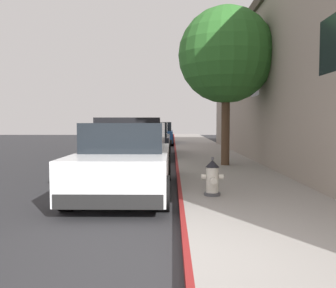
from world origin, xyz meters
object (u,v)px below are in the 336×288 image
object	(u,v)px
police_cruiser	(127,159)
parked_car_dark_far	(160,134)
parked_car_silver_ahead	(149,140)
fire_hydrant	(212,178)
street_tree	(226,55)

from	to	relation	value
police_cruiser	parked_car_dark_far	size ratio (longest dim) A/B	1.00
parked_car_silver_ahead	fire_hydrant	bearing A→B (deg)	-78.77
fire_hydrant	street_tree	world-z (taller)	street_tree
parked_car_dark_far	street_tree	distance (m)	13.82
parked_car_silver_ahead	street_tree	distance (m)	5.89
parked_car_dark_far	fire_hydrant	size ratio (longest dim) A/B	6.37
police_cruiser	parked_car_silver_ahead	size ratio (longest dim) A/B	1.00
fire_hydrant	parked_car_silver_ahead	bearing A→B (deg)	101.23
police_cruiser	parked_car_silver_ahead	xyz separation A→B (m)	(-0.04, 8.30, -0.00)
police_cruiser	parked_car_dark_far	xyz separation A→B (m)	(0.13, 17.35, -0.00)
police_cruiser	fire_hydrant	xyz separation A→B (m)	(1.81, -0.99, -0.26)
parked_car_silver_ahead	fire_hydrant	distance (m)	9.47
fire_hydrant	street_tree	size ratio (longest dim) A/B	0.14
police_cruiser	fire_hydrant	world-z (taller)	police_cruiser
parked_car_silver_ahead	street_tree	xyz separation A→B (m)	(2.84, -4.17, 3.04)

